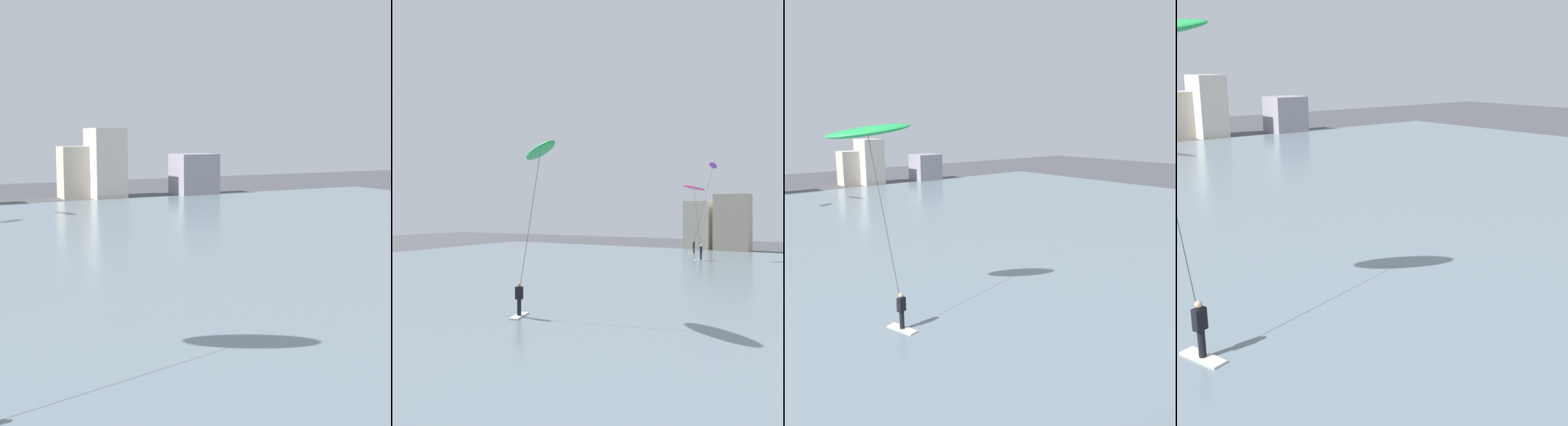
% 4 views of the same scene
% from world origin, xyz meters
% --- Properties ---
extents(water_bay, '(84.00, 52.00, 0.10)m').
position_xyz_m(water_bay, '(0.00, 30.67, 0.05)').
color(water_bay, slate).
rests_on(water_bay, ground).
extents(far_shore_buildings, '(35.72, 5.40, 7.61)m').
position_xyz_m(far_shore_buildings, '(4.09, 58.43, 3.15)').
color(far_shore_buildings, beige).
rests_on(far_shore_buildings, ground).
extents(kitesurfer_green, '(3.61, 4.19, 8.83)m').
position_xyz_m(kitesurfer_green, '(-7.01, 16.98, 7.81)').
color(kitesurfer_green, silver).
rests_on(kitesurfer_green, water_bay).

